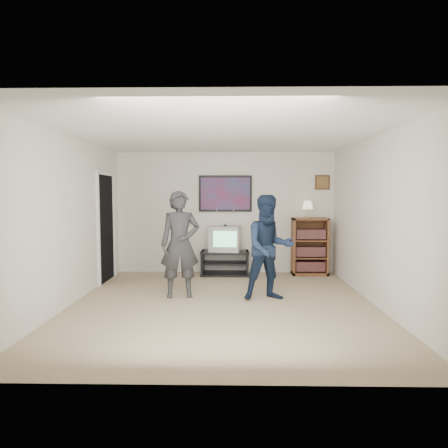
{
  "coord_description": "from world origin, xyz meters",
  "views": [
    {
      "loc": [
        0.13,
        -5.8,
        1.63
      ],
      "look_at": [
        0.01,
        0.69,
        1.15
      ],
      "focal_mm": 32.0,
      "sensor_mm": 36.0,
      "label": 1
    }
  ],
  "objects_px": {
    "person_tall": "(180,244)",
    "person_short": "(269,247)",
    "crt_television": "(225,239)",
    "bookshelf": "(310,246)",
    "media_stand": "(225,263)"
  },
  "relations": [
    {
      "from": "bookshelf",
      "to": "person_tall",
      "type": "relative_size",
      "value": 0.69
    },
    {
      "from": "bookshelf",
      "to": "person_short",
      "type": "relative_size",
      "value": 0.71
    },
    {
      "from": "person_tall",
      "to": "person_short",
      "type": "relative_size",
      "value": 1.04
    },
    {
      "from": "bookshelf",
      "to": "person_tall",
      "type": "bearing_deg",
      "value": -142.82
    },
    {
      "from": "media_stand",
      "to": "person_tall",
      "type": "relative_size",
      "value": 0.58
    },
    {
      "from": "crt_television",
      "to": "person_short",
      "type": "distance_m",
      "value": 2.04
    },
    {
      "from": "person_tall",
      "to": "person_short",
      "type": "xyz_separation_m",
      "value": [
        1.4,
        -0.13,
        -0.03
      ]
    },
    {
      "from": "media_stand",
      "to": "crt_television",
      "type": "relative_size",
      "value": 1.63
    },
    {
      "from": "person_tall",
      "to": "crt_television",
      "type": "bearing_deg",
      "value": 58.82
    },
    {
      "from": "crt_television",
      "to": "person_tall",
      "type": "distance_m",
      "value": 1.91
    },
    {
      "from": "crt_television",
      "to": "person_tall",
      "type": "height_order",
      "value": "person_tall"
    },
    {
      "from": "crt_television",
      "to": "person_short",
      "type": "height_order",
      "value": "person_short"
    },
    {
      "from": "media_stand",
      "to": "person_short",
      "type": "xyz_separation_m",
      "value": [
        0.71,
        -1.91,
        0.57
      ]
    },
    {
      "from": "crt_television",
      "to": "bookshelf",
      "type": "xyz_separation_m",
      "value": [
        1.72,
        0.05,
        -0.16
      ]
    },
    {
      "from": "crt_television",
      "to": "person_tall",
      "type": "relative_size",
      "value": 0.35
    }
  ]
}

